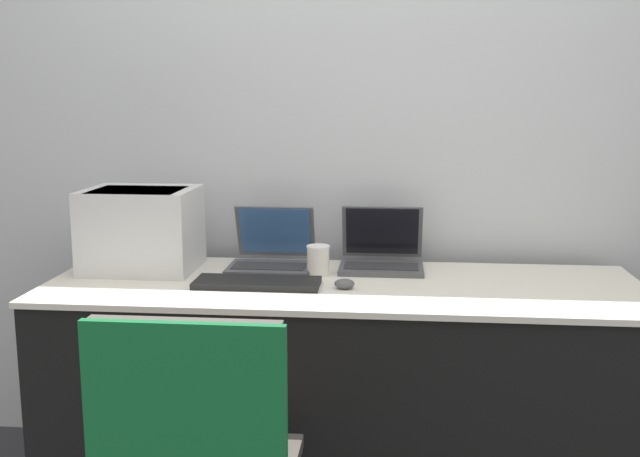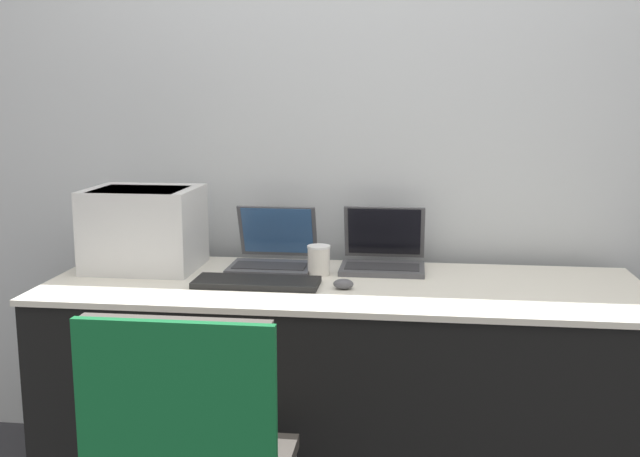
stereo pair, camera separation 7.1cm
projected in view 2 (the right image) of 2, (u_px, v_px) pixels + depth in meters
The scene contains 9 objects.
wall_back at pixel (355, 128), 2.90m from camera, with size 8.00×0.05×2.60m.
table at pixel (343, 393), 2.61m from camera, with size 2.02×0.69×0.80m.
printer at pixel (144, 225), 2.73m from camera, with size 0.39×0.32×0.30m.
laptop_left at pixel (273, 254), 2.77m from camera, with size 0.30×0.30×0.22m.
laptop_right at pixel (383, 255), 2.75m from camera, with size 0.30×0.29×0.22m.
external_keyboard at pixel (257, 282), 2.51m from camera, with size 0.42×0.16×0.02m.
coffee_cup at pixel (319, 260), 2.65m from camera, with size 0.08×0.08×0.11m.
mouse at pixel (343, 284), 2.46m from camera, with size 0.07×0.05×0.03m.
chair at pixel (189, 443), 1.90m from camera, with size 0.49×0.43×0.91m.
Camera 2 is at (0.23, -2.12, 1.44)m, focal length 42.00 mm.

